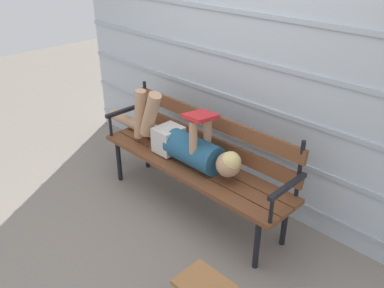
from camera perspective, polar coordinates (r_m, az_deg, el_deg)
The scene contains 4 objects.
ground_plane at distance 3.44m, azimuth -2.16°, elevation -10.30°, with size 12.00×12.00×0.00m, color gray.
house_siding at distance 3.35m, azimuth 6.58°, elevation 12.28°, with size 4.09×0.08×2.47m.
park_bench at distance 3.31m, azimuth 0.83°, elevation -1.63°, with size 1.84×0.46×0.89m.
reclining_person at distance 3.29m, azimuth -1.52°, elevation 0.32°, with size 1.67×0.26×0.54m.
Camera 1 is at (2.01, -1.82, 2.13)m, focal length 37.53 mm.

